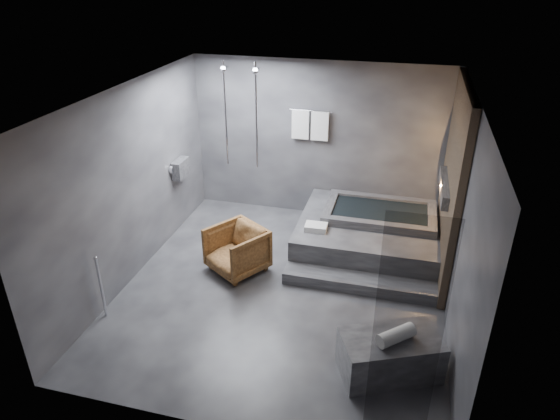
# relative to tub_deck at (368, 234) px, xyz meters

# --- Properties ---
(room) EXTENTS (5.00, 5.04, 2.82)m
(room) POSITION_rel_tub_deck_xyz_m (-0.65, -1.21, 1.48)
(room) COLOR #29282B
(room) RESTS_ON ground
(tub_deck) EXTENTS (2.20, 2.00, 0.50)m
(tub_deck) POSITION_rel_tub_deck_xyz_m (0.00, 0.00, 0.00)
(tub_deck) COLOR #2D2D2F
(tub_deck) RESTS_ON ground
(tub_step) EXTENTS (2.20, 0.36, 0.18)m
(tub_step) POSITION_rel_tub_deck_xyz_m (0.00, -1.18, -0.16)
(tub_step) COLOR #2D2D2F
(tub_step) RESTS_ON ground
(concrete_bench) EXTENTS (1.26, 1.00, 0.50)m
(concrete_bench) POSITION_rel_tub_deck_xyz_m (0.52, -2.73, -0.00)
(concrete_bench) COLOR #2D2D2F
(concrete_bench) RESTS_ON ground
(driftwood_chair) EXTENTS (1.06, 1.07, 0.71)m
(driftwood_chair) POSITION_rel_tub_deck_xyz_m (-1.85, -1.16, 0.10)
(driftwood_chair) COLOR #472911
(driftwood_chair) RESTS_ON ground
(rolled_towel) EXTENTS (0.44, 0.43, 0.16)m
(rolled_towel) POSITION_rel_tub_deck_xyz_m (0.56, -2.77, 0.33)
(rolled_towel) COLOR white
(rolled_towel) RESTS_ON concrete_bench
(deck_towel) EXTENTS (0.35, 0.26, 0.09)m
(deck_towel) POSITION_rel_tub_deck_xyz_m (-0.77, -0.51, 0.30)
(deck_towel) COLOR white
(deck_towel) RESTS_ON tub_deck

